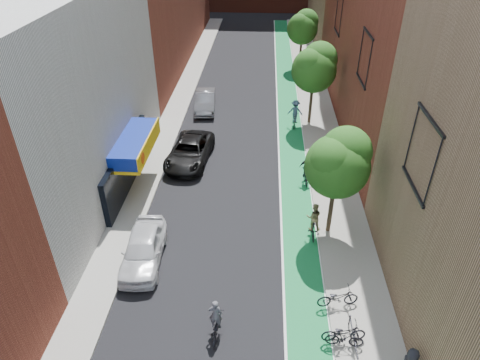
% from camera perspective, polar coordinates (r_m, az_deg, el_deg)
% --- Properties ---
extents(bike_lane, '(2.00, 68.00, 0.01)m').
position_cam_1_polar(bike_lane, '(38.36, 6.52, 8.88)').
color(bike_lane, '#136E2F').
rests_on(bike_lane, ground).
extents(sidewalk_left, '(2.00, 68.00, 0.15)m').
position_cam_1_polar(sidewalk_left, '(39.04, -8.48, 9.29)').
color(sidewalk_left, gray).
rests_on(sidewalk_left, ground).
extents(sidewalk_right, '(3.00, 68.00, 0.15)m').
position_cam_1_polar(sidewalk_right, '(38.56, 10.28, 8.80)').
color(sidewalk_right, gray).
rests_on(sidewalk_right, ground).
extents(building_left_white, '(8.00, 20.00, 12.00)m').
position_cam_1_polar(building_left_white, '(27.96, -24.38, 9.85)').
color(building_left_white, silver).
rests_on(building_left_white, ground).
extents(tree_near, '(3.40, 3.36, 6.42)m').
position_cam_1_polar(tree_near, '(22.30, 13.01, 2.40)').
color(tree_near, '#332619').
rests_on(tree_near, ground).
extents(tree_mid, '(3.55, 3.53, 6.74)m').
position_cam_1_polar(tree_mid, '(34.88, 9.95, 14.70)').
color(tree_mid, '#332619').
rests_on(tree_mid, ground).
extents(tree_far, '(3.30, 3.25, 6.21)m').
position_cam_1_polar(tree_far, '(48.39, 8.38, 19.61)').
color(tree_far, '#332619').
rests_on(tree_far, ground).
extents(parked_car_white, '(2.20, 4.91, 1.64)m').
position_cam_1_polar(parked_car_white, '(22.75, -12.78, -8.92)').
color(parked_car_white, silver).
rests_on(parked_car_white, ground).
extents(parked_car_black, '(3.20, 6.01, 1.61)m').
position_cam_1_polar(parked_car_black, '(30.61, -6.74, 3.79)').
color(parked_car_black, black).
rests_on(parked_car_black, ground).
extents(parked_car_silver, '(2.09, 4.98, 1.60)m').
position_cam_1_polar(parked_car_silver, '(38.62, -4.66, 10.45)').
color(parked_car_silver, gray).
rests_on(parked_car_silver, ground).
extents(cyclist_lead, '(0.65, 1.86, 1.93)m').
position_cam_1_polar(cyclist_lead, '(19.33, -3.27, -18.56)').
color(cyclist_lead, black).
rests_on(cyclist_lead, ground).
extents(cyclist_lane_near, '(0.83, 1.79, 2.06)m').
position_cam_1_polar(cyclist_lane_near, '(24.08, 9.75, -5.60)').
color(cyclist_lane_near, black).
rests_on(cyclist_lane_near, ground).
extents(cyclist_lane_mid, '(0.94, 1.67, 1.95)m').
position_cam_1_polar(cyclist_lane_mid, '(28.49, 8.82, 0.98)').
color(cyclist_lane_mid, black).
rests_on(cyclist_lane_mid, ground).
extents(cyclist_lane_far, '(1.29, 1.77, 2.23)m').
position_cam_1_polar(cyclist_lane_far, '(35.70, 7.35, 8.67)').
color(cyclist_lane_far, black).
rests_on(cyclist_lane_far, ground).
extents(parked_bike_near, '(1.94, 0.85, 0.99)m').
position_cam_1_polar(parked_bike_near, '(19.51, 13.66, -19.15)').
color(parked_bike_near, black).
rests_on(parked_bike_near, sidewalk_right).
extents(parked_bike_mid, '(1.63, 0.55, 0.96)m').
position_cam_1_polar(parked_bike_mid, '(19.36, 13.77, -19.80)').
color(parked_bike_mid, black).
rests_on(parked_bike_mid, sidewalk_right).
extents(parked_bike_far, '(2.00, 0.99, 1.01)m').
position_cam_1_polar(parked_bike_far, '(20.67, 12.91, -15.01)').
color(parked_bike_far, black).
rests_on(parked_bike_far, sidewalk_right).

